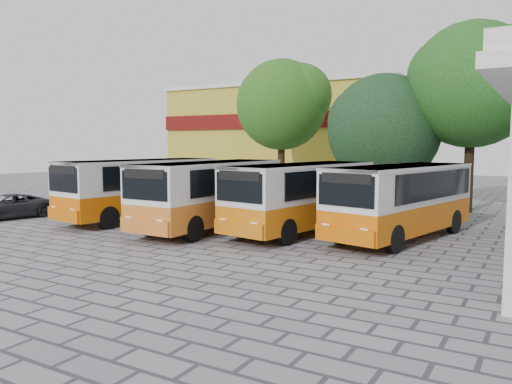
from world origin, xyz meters
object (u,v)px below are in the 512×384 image
Objects in this scene: bus_centre_left at (211,190)px; bus_far_right at (401,197)px; bus_centre_right at (302,193)px; parked_car at (6,207)px; bus_far_left at (140,185)px.

bus_centre_left is 0.98× the size of bus_far_right.
bus_centre_right is 1.91× the size of parked_car.
bus_centre_left is at bearing 2.23° from bus_far_left.
bus_centre_left is (4.19, -0.46, -0.00)m from bus_far_left.
bus_centre_right is at bearing -157.62° from bus_far_right.
bus_centre_right is 13.68m from parked_car.
bus_far_left is 4.21m from bus_centre_left.
bus_centre_right is at bearing 13.86° from bus_far_left.
bus_centre_right reaches higher than bus_far_right.
parked_car is at bearing -153.46° from bus_far_right.
bus_centre_left is at bearing -153.16° from bus_far_right.
bus_far_left is 1.01× the size of bus_far_right.
bus_centre_left reaches higher than parked_car.
bus_far_left is 1.03× the size of bus_centre_left.
bus_centre_left is at bearing -151.91° from bus_centre_right.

